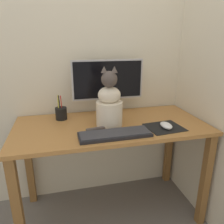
{
  "coord_description": "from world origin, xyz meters",
  "views": [
    {
      "loc": [
        -0.31,
        -1.33,
        1.26
      ],
      "look_at": [
        -0.02,
        -0.11,
        0.84
      ],
      "focal_mm": 35.0,
      "sensor_mm": 36.0,
      "label": 1
    }
  ],
  "objects_px": {
    "pen_cup": "(61,113)",
    "keyboard": "(115,134)",
    "cat": "(109,104)",
    "monitor": "(108,83)",
    "computer_mouse_right": "(166,125)"
  },
  "relations": [
    {
      "from": "pen_cup",
      "to": "keyboard",
      "type": "bearing_deg",
      "value": -50.53
    },
    {
      "from": "cat",
      "to": "monitor",
      "type": "bearing_deg",
      "value": 89.79
    },
    {
      "from": "cat",
      "to": "pen_cup",
      "type": "height_order",
      "value": "cat"
    },
    {
      "from": "monitor",
      "to": "cat",
      "type": "height_order",
      "value": "monitor"
    },
    {
      "from": "monitor",
      "to": "keyboard",
      "type": "xyz_separation_m",
      "value": [
        -0.05,
        -0.4,
        -0.22
      ]
    },
    {
      "from": "keyboard",
      "to": "computer_mouse_right",
      "type": "bearing_deg",
      "value": 4.93
    },
    {
      "from": "computer_mouse_right",
      "to": "cat",
      "type": "distance_m",
      "value": 0.39
    },
    {
      "from": "cat",
      "to": "keyboard",
      "type": "bearing_deg",
      "value": -81.31
    },
    {
      "from": "computer_mouse_right",
      "to": "pen_cup",
      "type": "height_order",
      "value": "pen_cup"
    },
    {
      "from": "monitor",
      "to": "computer_mouse_right",
      "type": "xyz_separation_m",
      "value": [
        0.3,
        -0.36,
        -0.21
      ]
    },
    {
      "from": "monitor",
      "to": "computer_mouse_right",
      "type": "distance_m",
      "value": 0.52
    },
    {
      "from": "computer_mouse_right",
      "to": "keyboard",
      "type": "bearing_deg",
      "value": -174.19
    },
    {
      "from": "keyboard",
      "to": "cat",
      "type": "bearing_deg",
      "value": 87.35
    },
    {
      "from": "keyboard",
      "to": "monitor",
      "type": "bearing_deg",
      "value": 82.23
    },
    {
      "from": "computer_mouse_right",
      "to": "cat",
      "type": "relative_size",
      "value": 0.29
    }
  ]
}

